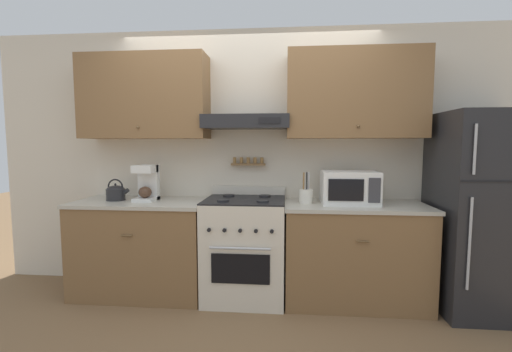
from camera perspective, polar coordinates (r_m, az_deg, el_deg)
ground_plane at (r=3.13m, az=-2.59°, el=-21.85°), size 16.00×16.00×0.00m
wall_back at (r=3.39m, az=-1.24°, el=6.60°), size 5.20×0.46×2.55m
counter_left at (r=3.52m, az=-18.33°, el=-11.13°), size 1.24×0.65×0.90m
counter_right at (r=3.30m, az=16.06°, el=-12.17°), size 1.26×0.65×0.90m
stove_range at (r=3.25m, az=-1.85°, el=-11.90°), size 0.73×0.67×1.01m
refrigerator at (r=3.50m, az=33.30°, el=-5.11°), size 0.71×0.75×1.70m
tea_kettle at (r=3.53m, az=-22.32°, el=-2.53°), size 0.22×0.17×0.21m
coffee_maker at (r=3.42m, az=-17.71°, el=-1.05°), size 0.19×0.23×0.34m
microwave at (r=3.19m, az=15.25°, el=-1.84°), size 0.49×0.38×0.29m
utensil_crock at (r=3.14m, az=8.31°, el=-3.23°), size 0.12×0.12×0.28m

